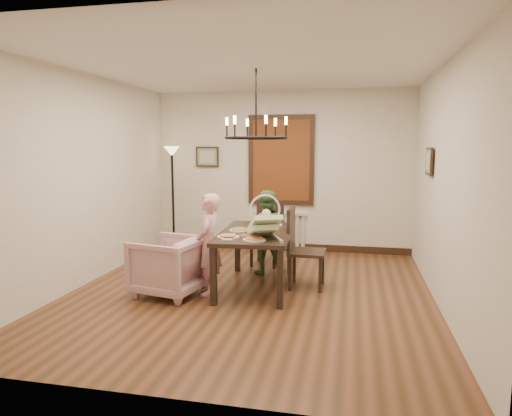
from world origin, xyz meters
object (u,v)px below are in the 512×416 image
at_px(baby_bouncer, 264,223).
at_px(drinking_glass, 255,226).
at_px(seated_man, 266,239).
at_px(armchair, 169,266).
at_px(chair_right, 307,248).
at_px(chair_far, 266,233).
at_px(dining_table, 256,238).
at_px(elderly_woman, 209,253).
at_px(floor_lamp, 173,199).

bearing_deg(baby_bouncer, drinking_glass, 91.57).
bearing_deg(seated_man, armchair, 38.10).
relative_size(chair_right, baby_bouncer, 1.92).
xyz_separation_m(chair_far, drinking_glass, (0.07, -1.14, 0.32)).
distance_m(chair_far, armchair, 1.88).
distance_m(armchair, seated_man, 1.56).
height_order(dining_table, elderly_woman, elderly_woman).
height_order(seated_man, baby_bouncer, baby_bouncer).
bearing_deg(baby_bouncer, floor_lamp, 108.35).
bearing_deg(chair_far, drinking_glass, -79.73).
distance_m(chair_right, baby_bouncer, 0.82).
xyz_separation_m(elderly_woman, drinking_glass, (0.52, 0.36, 0.30)).
relative_size(seated_man, drinking_glass, 6.85).
relative_size(armchair, baby_bouncer, 1.45).
bearing_deg(seated_man, floor_lamp, -43.96).
distance_m(dining_table, chair_right, 0.68).
height_order(baby_bouncer, floor_lamp, floor_lamp).
xyz_separation_m(armchair, floor_lamp, (-0.92, 2.40, 0.53)).
relative_size(armchair, drinking_glass, 5.46).
bearing_deg(dining_table, seated_man, 87.16).
relative_size(dining_table, floor_lamp, 0.92).
bearing_deg(drinking_glass, armchair, -154.46).
xyz_separation_m(elderly_woman, baby_bouncer, (0.71, -0.04, 0.40)).
bearing_deg(floor_lamp, armchair, -69.05).
height_order(drinking_glass, floor_lamp, floor_lamp).
relative_size(baby_bouncer, drinking_glass, 3.77).
bearing_deg(drinking_glass, seated_man, 90.12).
xyz_separation_m(armchair, elderly_woman, (0.48, 0.12, 0.16)).
bearing_deg(armchair, chair_far, 161.78).
relative_size(armchair, elderly_woman, 0.76).
relative_size(dining_table, armchair, 2.05).
relative_size(chair_far, chair_right, 0.95).
bearing_deg(drinking_glass, elderly_woman, -145.43).
relative_size(chair_far, elderly_woman, 0.96).
bearing_deg(drinking_glass, floor_lamp, 135.05).
relative_size(armchair, seated_man, 0.80).
relative_size(dining_table, chair_right, 1.55).
relative_size(seated_man, baby_bouncer, 1.82).
height_order(armchair, drinking_glass, drinking_glass).
height_order(dining_table, chair_far, chair_far).
bearing_deg(seated_man, elderly_woman, 52.27).
height_order(chair_far, baby_bouncer, baby_bouncer).
bearing_deg(seated_man, dining_table, 78.97).
bearing_deg(chair_far, chair_right, -47.06).
relative_size(dining_table, elderly_woman, 1.57).
bearing_deg(baby_bouncer, chair_far, 75.68).
xyz_separation_m(chair_far, seated_man, (0.07, -0.44, -0.00)).
xyz_separation_m(dining_table, elderly_woman, (-0.53, -0.36, -0.14)).
bearing_deg(chair_far, baby_bouncer, -73.68).
relative_size(elderly_woman, drinking_glass, 7.14).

